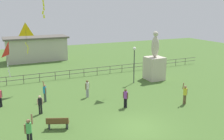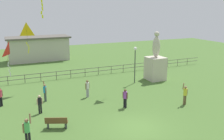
# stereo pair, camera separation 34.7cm
# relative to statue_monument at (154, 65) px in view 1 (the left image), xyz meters

# --- Properties ---
(ground_plane) EXTENTS (80.00, 80.00, 0.00)m
(ground_plane) POSITION_rel_statue_monument_xyz_m (-7.67, -9.44, -1.71)
(ground_plane) COLOR #476B2D
(statue_monument) EXTENTS (1.90, 1.90, 5.47)m
(statue_monument) POSITION_rel_statue_monument_xyz_m (0.00, 0.00, 0.00)
(statue_monument) COLOR beige
(statue_monument) RESTS_ON ground_plane
(lamppost) EXTENTS (0.36, 0.36, 3.96)m
(lamppost) POSITION_rel_statue_monument_xyz_m (-2.79, -0.26, 1.21)
(lamppost) COLOR #38383D
(lamppost) RESTS_ON ground_plane
(park_bench) EXTENTS (1.54, 0.95, 0.85)m
(park_bench) POSITION_rel_statue_monument_xyz_m (-12.75, -7.43, -1.25)
(park_bench) COLOR brown
(park_bench) RESTS_ON ground_plane
(person_0) EXTENTS (0.45, 0.28, 1.49)m
(person_0) POSITION_rel_statue_monument_xyz_m (-13.38, -4.40, -0.85)
(person_0) COLOR black
(person_0) RESTS_ON ground_plane
(person_1) EXTENTS (0.30, 0.43, 1.60)m
(person_1) POSITION_rel_statue_monument_xyz_m (-6.88, -6.03, -0.79)
(person_1) COLOR black
(person_1) RESTS_ON ground_plane
(person_2) EXTENTS (0.50, 0.30, 1.91)m
(person_2) POSITION_rel_statue_monument_xyz_m (-1.97, -7.45, -0.75)
(person_2) COLOR brown
(person_2) RESTS_ON ground_plane
(person_3) EXTENTS (0.45, 0.30, 1.62)m
(person_3) POSITION_rel_statue_monument_xyz_m (-8.88, -2.42, -0.78)
(person_3) COLOR #99999E
(person_3) RESTS_ON ground_plane
(person_4) EXTENTS (0.42, 0.33, 1.65)m
(person_4) POSITION_rel_statue_monument_xyz_m (-16.15, -1.62, -0.76)
(person_4) COLOR black
(person_4) RESTS_ON ground_plane
(person_5) EXTENTS (0.29, 0.50, 1.83)m
(person_5) POSITION_rel_statue_monument_xyz_m (-12.58, -1.92, -0.79)
(person_5) COLOR #3F4C47
(person_5) RESTS_ON ground_plane
(person_6) EXTENTS (0.52, 0.36, 2.00)m
(person_6) POSITION_rel_statue_monument_xyz_m (-14.73, -8.85, -0.71)
(person_6) COLOR black
(person_6) RESTS_ON ground_plane
(kite_1) EXTENTS (0.81, 1.11, 2.97)m
(kite_1) POSITION_rel_statue_monument_xyz_m (-15.06, -1.32, 2.91)
(kite_1) COLOR red
(kite_4) EXTENTS (1.04, 0.83, 2.92)m
(kite_4) POSITION_rel_statue_monument_xyz_m (-13.37, 1.58, 4.17)
(kite_4) COLOR yellow
(waterfront_railing) EXTENTS (36.02, 0.06, 0.95)m
(waterfront_railing) POSITION_rel_statue_monument_xyz_m (-7.93, 4.56, -1.08)
(waterfront_railing) COLOR #4C4742
(waterfront_railing) RESTS_ON ground_plane
(pavilion_building) EXTENTS (9.41, 4.18, 3.70)m
(pavilion_building) POSITION_rel_statue_monument_xyz_m (-10.46, 16.56, 0.17)
(pavilion_building) COLOR #B7B2A3
(pavilion_building) RESTS_ON ground_plane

